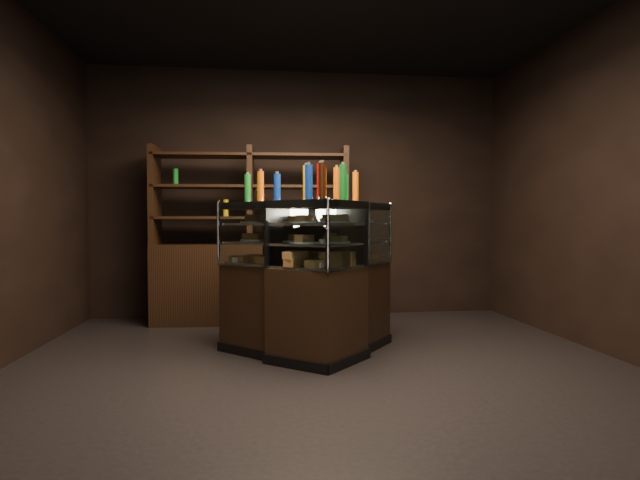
# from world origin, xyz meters

# --- Properties ---
(ground) EXTENTS (5.00, 5.00, 0.00)m
(ground) POSITION_xyz_m (0.00, 0.00, 0.00)
(ground) COLOR black
(ground) RESTS_ON ground
(room_shell) EXTENTS (5.02, 5.02, 3.01)m
(room_shell) POSITION_xyz_m (0.00, 0.00, 1.94)
(room_shell) COLOR black
(room_shell) RESTS_ON ground
(display_case) EXTENTS (1.63, 1.34, 1.33)m
(display_case) POSITION_xyz_m (-0.03, 0.64, 0.45)
(display_case) COLOR black
(display_case) RESTS_ON ground
(food_display) EXTENTS (1.26, 0.99, 0.42)m
(food_display) POSITION_xyz_m (-0.03, 0.64, 1.01)
(food_display) COLOR #C58746
(food_display) RESTS_ON display_case
(bottles_top) EXTENTS (1.09, 0.85, 0.30)m
(bottles_top) POSITION_xyz_m (-0.03, 0.64, 1.46)
(bottles_top) COLOR #147223
(bottles_top) RESTS_ON display_case
(potted_conifer) EXTENTS (0.41, 0.41, 0.88)m
(potted_conifer) POSITION_xyz_m (0.46, 1.23, 0.50)
(potted_conifer) COLOR black
(potted_conifer) RESTS_ON ground
(back_shelving) EXTENTS (2.22, 0.52, 2.00)m
(back_shelving) POSITION_xyz_m (-0.59, 2.05, 0.61)
(back_shelving) COLOR black
(back_shelving) RESTS_ON ground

